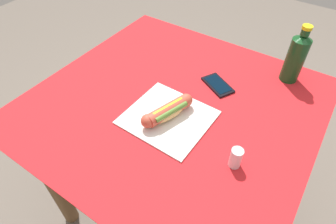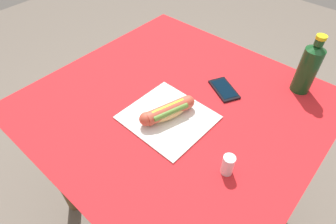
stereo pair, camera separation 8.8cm
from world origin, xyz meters
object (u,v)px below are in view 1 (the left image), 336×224
object	(u,v)px
salt_shaker	(236,158)
soda_bottle	(296,57)
hot_dog	(168,111)
cell_phone	(218,85)

from	to	relation	value
salt_shaker	soda_bottle	bearing A→B (deg)	179.10
hot_dog	cell_phone	size ratio (longest dim) A/B	1.34
hot_dog	cell_phone	xyz separation A→B (m)	(-0.25, 0.06, -0.03)
soda_bottle	salt_shaker	xyz separation A→B (m)	(0.50, -0.01, -0.07)
soda_bottle	salt_shaker	world-z (taller)	soda_bottle
cell_phone	hot_dog	bearing A→B (deg)	-14.25
cell_phone	salt_shaker	size ratio (longest dim) A/B	2.14
hot_dog	soda_bottle	distance (m)	0.54
hot_dog	salt_shaker	xyz separation A→B (m)	(0.05, 0.27, -0.00)
cell_phone	soda_bottle	bearing A→B (deg)	132.60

